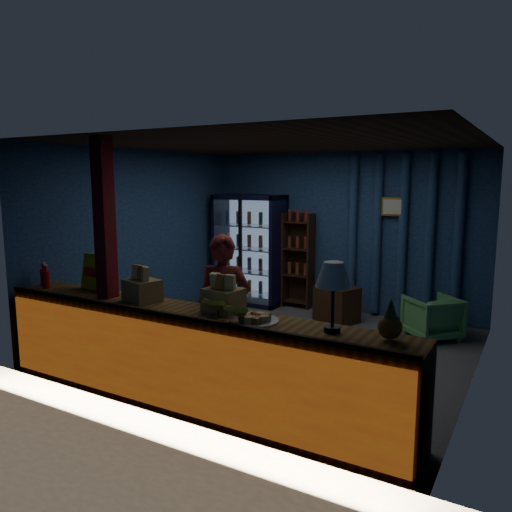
{
  "coord_description": "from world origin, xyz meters",
  "views": [
    {
      "loc": [
        2.83,
        -5.54,
        2.18
      ],
      "look_at": [
        -0.24,
        -0.2,
        1.22
      ],
      "focal_mm": 35.0,
      "sensor_mm": 36.0,
      "label": 1
    }
  ],
  "objects_px": {
    "pastry_tray": "(255,319)",
    "table_lamp": "(333,277)",
    "green_chair": "(432,317)",
    "shopkeeper": "(223,312)"
  },
  "relations": [
    {
      "from": "shopkeeper",
      "to": "table_lamp",
      "type": "height_order",
      "value": "shopkeeper"
    },
    {
      "from": "green_chair",
      "to": "table_lamp",
      "type": "distance_m",
      "value": 3.45
    },
    {
      "from": "shopkeeper",
      "to": "table_lamp",
      "type": "relative_size",
      "value": 2.81
    },
    {
      "from": "shopkeeper",
      "to": "green_chair",
      "type": "relative_size",
      "value": 2.51
    },
    {
      "from": "green_chair",
      "to": "shopkeeper",
      "type": "bearing_deg",
      "value": 15.19
    },
    {
      "from": "shopkeeper",
      "to": "green_chair",
      "type": "xyz_separation_m",
      "value": [
        1.59,
        2.77,
        -0.51
      ]
    },
    {
      "from": "table_lamp",
      "to": "green_chair",
      "type": "bearing_deg",
      "value": 86.38
    },
    {
      "from": "pastry_tray",
      "to": "green_chair",
      "type": "bearing_deg",
      "value": 75.07
    },
    {
      "from": "shopkeeper",
      "to": "green_chair",
      "type": "bearing_deg",
      "value": 42.5
    },
    {
      "from": "pastry_tray",
      "to": "table_lamp",
      "type": "relative_size",
      "value": 0.74
    }
  ]
}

